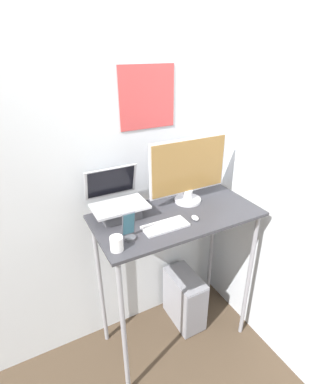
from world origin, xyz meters
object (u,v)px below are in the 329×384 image
at_px(laptop, 118,205).
at_px(keyboard, 165,226).
at_px(monitor, 189,172).
at_px(mouse, 195,218).
at_px(computer_tower, 185,299).
at_px(cell_phone, 129,229).

xyz_separation_m(laptop, keyboard, (0.20, -0.26, -0.07)).
distance_m(monitor, keyboard, 0.43).
height_order(keyboard, mouse, mouse).
height_order(laptop, mouse, laptop).
distance_m(keyboard, computer_tower, 0.99).
bearing_deg(cell_phone, computer_tower, 22.00).
relative_size(mouse, cell_phone, 0.35).
height_order(laptop, monitor, monitor).
relative_size(monitor, computer_tower, 1.27).
bearing_deg(laptop, mouse, -33.86).
relative_size(cell_phone, computer_tower, 0.38).
bearing_deg(monitor, cell_phone, -156.60).
bearing_deg(monitor, laptop, 175.84).
bearing_deg(cell_phone, monitor, 23.40).
distance_m(monitor, cell_phone, 0.60).
xyz_separation_m(monitor, mouse, (-0.09, -0.23, -0.21)).
height_order(monitor, computer_tower, monitor).
bearing_deg(laptop, keyboard, -52.28).
height_order(monitor, mouse, monitor).
bearing_deg(keyboard, mouse, -3.95).
relative_size(laptop, keyboard, 1.22).
height_order(cell_phone, computer_tower, cell_phone).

